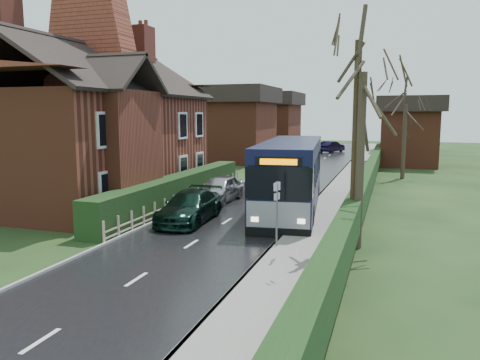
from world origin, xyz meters
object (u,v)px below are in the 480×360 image
(car_silver, at_px, (220,189))
(bus_stop_sign, at_px, (277,205))
(bus, at_px, (291,176))
(car_green, at_px, (190,207))
(brick_house, at_px, (96,123))
(telegraph_pole, at_px, (355,145))

(car_silver, xyz_separation_m, bus_stop_sign, (5.27, -8.18, 0.92))
(bus, bearing_deg, car_silver, 160.66)
(bus, relative_size, car_green, 2.46)
(car_green, height_order, bus_stop_sign, bus_stop_sign)
(car_silver, bearing_deg, bus, -10.49)
(brick_house, distance_m, telegraph_pole, 15.41)
(brick_house, relative_size, bus, 1.23)
(brick_house, relative_size, car_silver, 3.38)
(bus, relative_size, bus_stop_sign, 4.73)
(car_green, bearing_deg, car_silver, 92.03)
(brick_house, xyz_separation_m, bus_stop_sign, (11.96, -6.42, -2.72))
(car_green, bearing_deg, telegraph_pole, -16.26)
(bus_stop_sign, bearing_deg, telegraph_pole, 44.93)
(car_green, relative_size, bus_stop_sign, 1.93)
(car_silver, relative_size, car_green, 0.89)
(car_silver, bearing_deg, telegraph_pole, -39.25)
(bus, distance_m, car_green, 5.75)
(car_green, distance_m, telegraph_pole, 8.21)
(bus, distance_m, telegraph_pole, 7.22)
(bus, height_order, car_green, bus)
(brick_house, xyz_separation_m, car_green, (7.13, -3.35, -3.67))
(car_green, xyz_separation_m, telegraph_pole, (7.40, -1.75, 3.09))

